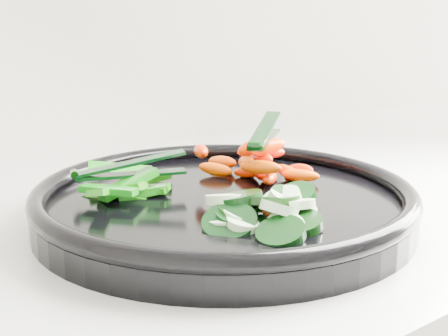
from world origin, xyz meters
TOP-DOWN VIEW (x-y plane):
  - veggie_tray at (-0.64, 1.64)m, footprint 0.47×0.47m
  - cucumber_pile at (-0.66, 1.56)m, footprint 0.13×0.13m
  - carrot_pile at (-0.57, 1.67)m, footprint 0.13×0.14m
  - pepper_pile at (-0.71, 1.71)m, footprint 0.12×0.11m
  - tong_carrot at (-0.57, 1.67)m, footprint 0.10×0.08m
  - tong_pepper at (-0.71, 1.71)m, footprint 0.11×0.06m

SIDE VIEW (x-z plane):
  - veggie_tray at x=-0.64m, z-range 0.93..0.97m
  - cucumber_pile at x=-0.66m, z-range 0.94..0.98m
  - pepper_pile at x=-0.71m, z-range 0.94..0.98m
  - carrot_pile at x=-0.57m, z-range 0.95..1.00m
  - tong_pepper at x=-0.71m, z-range 0.97..0.99m
  - tong_carrot at x=-0.57m, z-range 0.99..1.02m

